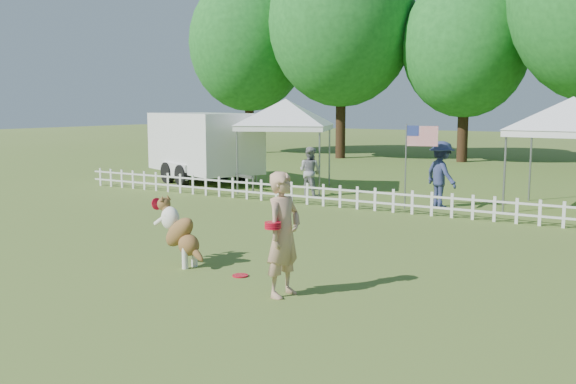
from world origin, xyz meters
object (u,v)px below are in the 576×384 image
at_px(handler, 284,234).
at_px(spectator_a, 310,172).
at_px(canopy_tent_right, 570,156).
at_px(cargo_trailer, 204,147).
at_px(frisbee_on_turf, 240,276).
at_px(flag_pole, 406,167).
at_px(spectator_b, 441,174).
at_px(canopy_tent_left, 286,146).
at_px(dog, 180,232).

height_order(handler, spectator_a, handler).
height_order(canopy_tent_right, spectator_a, canopy_tent_right).
bearing_deg(handler, cargo_trailer, 47.56).
distance_m(handler, frisbee_on_turf, 1.53).
relative_size(frisbee_on_turf, canopy_tent_right, 0.09).
bearing_deg(flag_pole, spectator_a, 152.65).
height_order(cargo_trailer, flag_pole, cargo_trailer).
distance_m(canopy_tent_right, flag_pole, 4.15).
bearing_deg(spectator_b, canopy_tent_right, -123.89).
relative_size(canopy_tent_left, flag_pole, 1.28).
bearing_deg(dog, canopy_tent_right, 73.78).
distance_m(cargo_trailer, spectator_a, 5.07).
xyz_separation_m(canopy_tent_left, spectator_b, (5.39, -0.90, -0.54)).
height_order(handler, canopy_tent_left, canopy_tent_left).
bearing_deg(flag_pole, dog, -111.51).
distance_m(frisbee_on_turf, flag_pole, 7.76).
height_order(cargo_trailer, spectator_a, cargo_trailer).
bearing_deg(dog, canopy_tent_left, 121.59).
height_order(canopy_tent_left, spectator_a, canopy_tent_left).
relative_size(cargo_trailer, flag_pole, 2.53).
distance_m(handler, cargo_trailer, 13.95).
relative_size(handler, flag_pole, 0.80).
height_order(frisbee_on_turf, spectator_b, spectator_b).
distance_m(frisbee_on_turf, spectator_a, 9.22).
relative_size(dog, cargo_trailer, 0.20).
relative_size(handler, canopy_tent_right, 0.62).
height_order(handler, spectator_b, handler).
xyz_separation_m(flag_pole, spectator_a, (-3.31, 0.82, -0.37)).
bearing_deg(canopy_tent_right, spectator_b, -157.16).
distance_m(handler, spectator_a, 10.15).
height_order(flag_pole, spectator_a, flag_pole).
bearing_deg(canopy_tent_right, canopy_tent_left, -175.66).
height_order(dog, frisbee_on_turf, dog).
height_order(frisbee_on_turf, canopy_tent_right, canopy_tent_right).
bearing_deg(dog, flag_pole, 92.32).
bearing_deg(flag_pole, frisbee_on_turf, -102.00).
xyz_separation_m(frisbee_on_turf, spectator_a, (-3.50, 8.50, 0.72)).
relative_size(canopy_tent_right, spectator_b, 1.62).
bearing_deg(canopy_tent_right, flag_pole, -149.75).
relative_size(dog, spectator_a, 0.77).
distance_m(spectator_a, spectator_b, 4.00).
bearing_deg(spectator_b, cargo_trailer, 29.05).
bearing_deg(cargo_trailer, flag_pole, 9.97).
distance_m(canopy_tent_right, spectator_a, 7.11).
relative_size(handler, frisbee_on_turf, 7.05).
distance_m(frisbee_on_turf, spectator_b, 8.55).
bearing_deg(flag_pole, canopy_tent_right, 13.66).
relative_size(spectator_a, spectator_b, 0.84).
relative_size(frisbee_on_turf, spectator_b, 0.14).
distance_m(handler, canopy_tent_right, 10.38).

